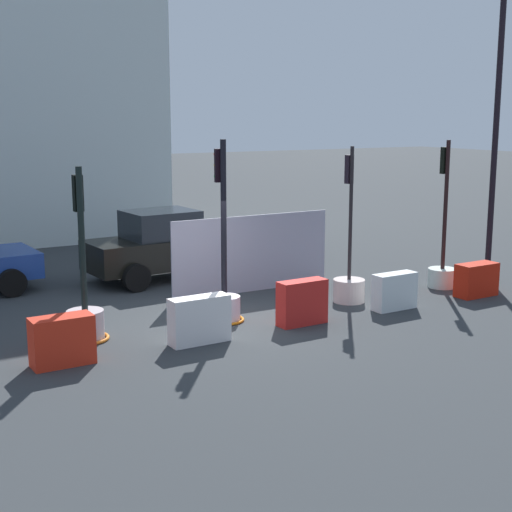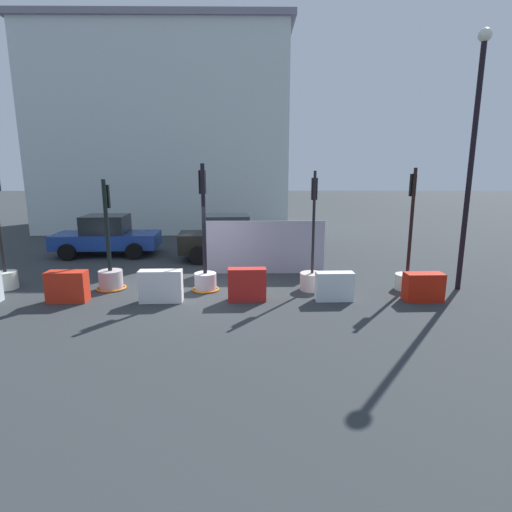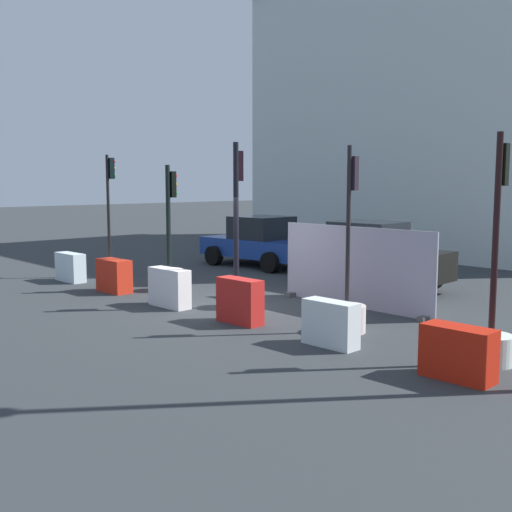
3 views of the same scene
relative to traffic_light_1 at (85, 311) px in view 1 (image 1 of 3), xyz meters
name	(u,v)px [view 1 (image 1 of 3)]	position (x,y,z in m)	size (l,w,h in m)	color
ground_plane	(226,320)	(2.94, -0.10, -0.55)	(120.00, 120.00, 0.00)	#2F3336
traffic_light_1	(85,311)	(0.00, 0.00, 0.00)	(0.87, 0.87, 3.27)	#BBA9AE
traffic_light_2	(224,289)	(2.87, -0.16, 0.12)	(0.82, 0.82, 3.72)	silver
traffic_light_3	(349,279)	(6.06, -0.15, -0.03)	(0.72, 0.72, 3.51)	beige
traffic_light_4	(443,263)	(8.93, -0.13, 0.05)	(0.69, 0.69, 3.60)	silver
construction_barrier_1	(62,341)	(-0.77, -1.20, -0.13)	(1.06, 0.49, 0.85)	red
construction_barrier_2	(200,320)	(1.79, -1.25, -0.11)	(1.16, 0.41, 0.89)	white
construction_barrier_3	(302,302)	(4.13, -1.16, -0.10)	(1.05, 0.40, 0.91)	red
construction_barrier_4	(394,291)	(6.53, -1.18, -0.15)	(1.04, 0.39, 0.80)	silver
construction_barrier_5	(476,280)	(8.97, -1.22, -0.16)	(1.04, 0.49, 0.78)	red
car_black_sedan	(165,246)	(3.39, 4.15, 0.31)	(4.19, 2.26, 1.79)	black
street_lamp_post	(497,110)	(10.50, -0.13, 3.74)	(0.36, 0.36, 7.24)	black
site_fence_panel	(252,255)	(4.67, 1.83, 0.32)	(4.20, 0.50, 1.84)	#9696AB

